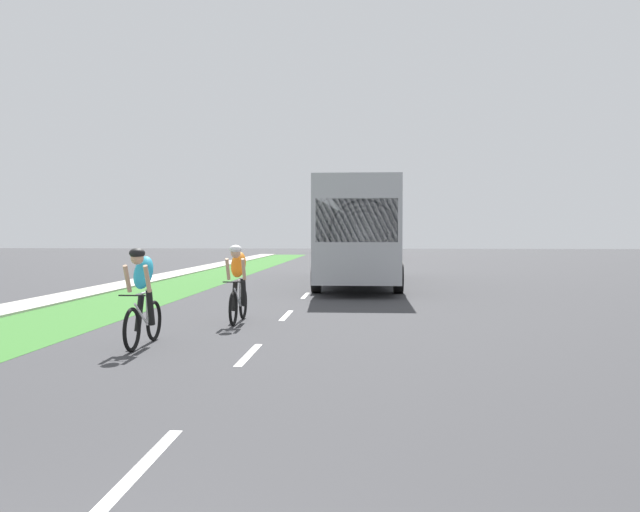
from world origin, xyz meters
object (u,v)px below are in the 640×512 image
at_px(cyclist_trailing, 238,283).
at_px(pickup_dark_green, 328,244).
at_px(cyclist_lead, 143,296).
at_px(bus_silver, 358,229).
at_px(sedan_white, 359,250).
at_px(suv_red, 364,245).

distance_m(cyclist_trailing, pickup_dark_green, 49.63).
bearing_deg(cyclist_lead, pickup_dark_green, 89.87).
relative_size(bus_silver, pickup_dark_green, 2.27).
relative_size(cyclist_lead, sedan_white, 0.40).
distance_m(sedan_white, suv_red, 8.76).
height_order(cyclist_lead, cyclist_trailing, same).
relative_size(cyclist_trailing, pickup_dark_green, 0.34).
bearing_deg(pickup_dark_green, bus_silver, -85.30).
relative_size(cyclist_lead, bus_silver, 0.15).
height_order(bus_silver, suv_red, bus_silver).
bearing_deg(bus_silver, suv_red, 89.60).
bearing_deg(cyclist_trailing, cyclist_lead, -108.86).
bearing_deg(cyclist_trailing, bus_silver, 77.49).
xyz_separation_m(cyclist_lead, cyclist_trailing, (0.98, 2.87, 0.00)).
bearing_deg(cyclist_trailing, suv_red, 86.12).
xyz_separation_m(cyclist_lead, bus_silver, (3.33, 13.45, 1.17)).
xyz_separation_m(cyclist_trailing, pickup_dark_green, (-0.86, 49.63, 0.02)).
distance_m(cyclist_trailing, bus_silver, 10.90).
distance_m(cyclist_lead, sedan_white, 31.64).
distance_m(cyclist_lead, pickup_dark_green, 52.50).
bearing_deg(pickup_dark_green, cyclist_trailing, -89.00).
relative_size(cyclist_trailing, suv_red, 0.37).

